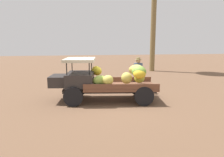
{
  "coord_description": "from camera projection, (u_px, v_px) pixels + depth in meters",
  "views": [
    {
      "loc": [
        1.23,
        8.51,
        2.53
      ],
      "look_at": [
        -0.12,
        -0.03,
        0.97
      ],
      "focal_mm": 32.97,
      "sensor_mm": 36.0,
      "label": 1
    }
  ],
  "objects": [
    {
      "name": "ground_plane",
      "position": [
        109.0,
        101.0,
        8.91
      ],
      "size": [
        60.0,
        60.0,
        0.0
      ],
      "primitive_type": "plane",
      "color": "brown"
    },
    {
      "name": "truck",
      "position": [
        101.0,
        80.0,
        8.73
      ],
      "size": [
        4.59,
        2.19,
        1.83
      ],
      "rotation": [
        0.0,
        0.0,
        -0.13
      ],
      "color": "#2F2A28",
      "rests_on": "ground"
    },
    {
      "name": "farmer",
      "position": [
        138.0,
        73.0,
        10.19
      ],
      "size": [
        0.52,
        0.48,
        1.76
      ],
      "rotation": [
        0.0,
        0.0,
        1.45
      ],
      "color": "#816147",
      "rests_on": "ground"
    },
    {
      "name": "loose_banana_bunch",
      "position": [
        103.0,
        86.0,
        11.18
      ],
      "size": [
        0.64,
        0.57,
        0.29
      ],
      "primitive_type": "ellipsoid",
      "rotation": [
        0.0,
        0.02,
        2.61
      ],
      "color": "gold",
      "rests_on": "ground"
    }
  ]
}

